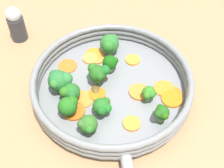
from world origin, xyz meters
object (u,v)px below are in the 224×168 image
carrot_slice_1 (97,58)px  mushroom_piece_0 (95,89)px  broccoli_floret_0 (69,106)px  broccoli_floret_2 (70,92)px  skillet (112,90)px  carrot_slice_3 (82,99)px  carrot_slice_9 (90,58)px  carrot_slice_12 (97,94)px  carrot_slice_2 (132,124)px  carrot_slice_5 (139,92)px  broccoli_floret_8 (88,125)px  broccoli_floret_9 (149,94)px  carrot_slice_0 (94,54)px  broccoli_floret_5 (162,113)px  broccoli_floret_3 (59,80)px  broccoli_floret_7 (98,73)px  salt_shaker (16,24)px  carrot_slice_7 (164,89)px  broccoli_floret_1 (110,44)px  carrot_slice_6 (133,60)px  carrot_slice_4 (74,111)px  carrot_slice_13 (68,66)px  broccoli_floret_4 (102,107)px  carrot_slice_11 (172,94)px  broccoli_floret_6 (111,63)px  carrot_slice_10 (101,75)px  carrot_slice_8 (172,99)px

carrot_slice_1 → mushroom_piece_0: size_ratio=1.57×
broccoli_floret_0 → broccoli_floret_2: bearing=-36.1°
skillet → carrot_slice_3: carrot_slice_3 is taller
carrot_slice_9 → carrot_slice_12: same height
skillet → carrot_slice_2: 0.10m
carrot_slice_5 → broccoli_floret_8: bearing=94.7°
carrot_slice_5 → broccoli_floret_9: size_ratio=1.18×
carrot_slice_0 → carrot_slice_9: (-0.01, 0.02, 0.00)m
carrot_slice_3 → broccoli_floret_0: broccoli_floret_0 is taller
broccoli_floret_5 → broccoli_floret_3: bearing=30.4°
broccoli_floret_7 → salt_shaker: size_ratio=0.55×
carrot_slice_7 → carrot_slice_1: bearing=19.8°
carrot_slice_12 → mushroom_piece_0: 0.01m
carrot_slice_2 → carrot_slice_0: bearing=-15.5°
broccoli_floret_1 → mushroom_piece_0: 0.12m
carrot_slice_6 → broccoli_floret_0: size_ratio=0.70×
carrot_slice_1 → carrot_slice_4: carrot_slice_4 is taller
carrot_slice_2 → broccoli_floret_5: (-0.03, -0.05, 0.03)m
carrot_slice_13 → broccoli_floret_8: size_ratio=1.00×
carrot_slice_3 → broccoli_floret_4: bearing=-167.6°
carrot_slice_11 → broccoli_floret_4: 0.15m
carrot_slice_2 → salt_shaker: (0.37, 0.05, 0.03)m
carrot_slice_3 → broccoli_floret_2: size_ratio=1.07×
carrot_slice_6 → skillet: bearing=111.8°
carrot_slice_4 → broccoli_floret_6: size_ratio=1.03×
carrot_slice_5 → broccoli_floret_6: 0.09m
broccoli_floret_0 → broccoli_floret_7: 0.10m
carrot_slice_4 → carrot_slice_10: (0.04, -0.10, -0.00)m
skillet → broccoli_floret_5: broccoli_floret_5 is taller
carrot_slice_6 → carrot_slice_1: bearing=47.3°
carrot_slice_6 → broccoli_floret_7: broccoli_floret_7 is taller
broccoli_floret_3 → broccoli_floret_8: 0.12m
broccoli_floret_5 → carrot_slice_1: bearing=-1.5°
carrot_slice_13 → broccoli_floret_3: bearing=135.3°
carrot_slice_5 → broccoli_floret_9: (-0.03, -0.00, 0.02)m
broccoli_floret_0 → broccoli_floret_6: size_ratio=1.07×
carrot_slice_12 → broccoli_floret_9: 0.11m
carrot_slice_8 → carrot_slice_12: size_ratio=1.23×
carrot_slice_3 → carrot_slice_9: (0.09, -0.08, 0.00)m
carrot_slice_10 → broccoli_floret_0: 0.12m
carrot_slice_5 → carrot_slice_11: carrot_slice_5 is taller
broccoli_floret_1 → broccoli_floret_5: bearing=169.3°
broccoli_floret_8 → broccoli_floret_9: (-0.01, -0.14, -0.00)m
skillet → carrot_slice_11: bearing=-135.9°
skillet → broccoli_floret_1: size_ratio=6.25×
carrot_slice_5 → carrot_slice_12: size_ratio=1.21×
carrot_slice_5 → carrot_slice_6: bearing=-32.5°
skillet → carrot_slice_0: size_ratio=8.33×
broccoli_floret_7 → mushroom_piece_0: broccoli_floret_7 is taller
carrot_slice_2 → carrot_slice_10: size_ratio=1.15×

